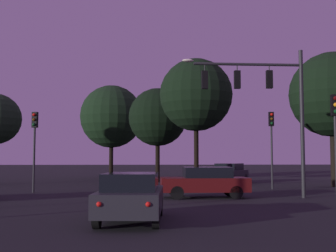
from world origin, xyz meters
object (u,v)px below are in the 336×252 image
Objects in this scene: car_crossing_left at (205,182)px; tree_lot_edge at (196,95)px; traffic_signal_mast_arm at (265,96)px; traffic_light_far_side at (335,127)px; traffic_light_corner_right at (34,136)px; tree_center_horizon at (112,117)px; car_nearside_lane at (131,196)px; car_far_lane at (229,173)px; tree_right_cluster at (332,95)px; traffic_light_median at (272,135)px; tree_behind_sign at (158,117)px.

car_crossing_left is 0.51× the size of tree_lot_edge.
traffic_light_far_side is (2.02, -3.31, -1.80)m from traffic_signal_mast_arm.
tree_center_horizon is (3.16, 15.95, 2.62)m from traffic_light_corner_right.
traffic_signal_mast_arm is 1.75× the size of car_nearside_lane.
tree_center_horizon is (-9.18, 19.87, 0.79)m from traffic_signal_mast_arm.
traffic_light_far_side is 1.01× the size of car_far_lane.
car_nearside_lane is 8.43m from car_crossing_left.
car_far_lane is 0.50× the size of tree_right_cluster.
traffic_light_far_side is at bearing -26.71° from traffic_light_corner_right.
traffic_light_median is 0.55× the size of tree_center_horizon.
tree_right_cluster is at bearing 48.32° from car_nearside_lane.
tree_behind_sign reaches higher than car_crossing_left.
tree_lot_edge reaches higher than traffic_light_corner_right.
tree_right_cluster reaches higher than car_nearside_lane.
traffic_signal_mast_arm is 1.69× the size of car_crossing_left.
tree_right_cluster is at bearing -37.28° from car_far_lane.
car_nearside_lane is 0.48× the size of tree_center_horizon.
tree_right_cluster is (13.40, 15.05, 5.53)m from car_nearside_lane.
car_nearside_lane is at bearing -62.37° from traffic_light_corner_right.
traffic_light_far_side reaches higher than traffic_light_corner_right.
tree_behind_sign is (-1.94, 13.51, 4.48)m from car_crossing_left.
traffic_light_far_side reaches higher than car_far_lane.
tree_lot_edge is (9.78, 3.70, 2.96)m from traffic_light_corner_right.
traffic_light_median is at bearing -51.78° from tree_center_horizon.
tree_behind_sign is 0.88× the size of tree_lot_edge.
traffic_light_far_side is 0.61× the size of tree_behind_sign.
traffic_signal_mast_arm is at bearing 121.42° from traffic_light_far_side.
traffic_light_median reaches higher than car_nearside_lane.
car_crossing_left is at bearing -81.84° from tree_behind_sign.
car_crossing_left is 13.57m from tree_right_cluster.
car_nearside_lane is 0.92× the size of car_far_lane.
car_far_lane is at bearing 57.12° from tree_lot_edge.
tree_lot_edge is at bearing 112.75° from traffic_light_far_side.
car_nearside_lane is at bearing -109.61° from car_far_lane.
tree_lot_edge is (6.62, -12.25, 0.34)m from tree_center_horizon.
car_crossing_left is 21.07m from tree_center_horizon.
traffic_light_median reaches higher than car_far_lane.
traffic_signal_mast_arm is 0.84× the size of tree_center_horizon.
tree_behind_sign reaches higher than traffic_signal_mast_arm.
traffic_light_corner_right is 1.00× the size of car_far_lane.
traffic_signal_mast_arm is at bearing -92.85° from car_far_lane.
tree_right_cluster is (6.95, 7.72, 1.24)m from traffic_signal_mast_arm.
car_far_lane is (7.08, 19.87, 0.00)m from car_nearside_lane.
car_far_lane is (-1.40, 15.84, -2.49)m from traffic_light_far_side.
tree_center_horizon reaches higher than tree_behind_sign.
traffic_signal_mast_arm is 10.66m from car_nearside_lane.
tree_right_cluster is (4.93, 11.03, 3.04)m from traffic_light_far_side.
traffic_signal_mast_arm is 1.59× the size of traffic_light_far_side.
traffic_signal_mast_arm is at bearing -7.01° from car_crossing_left.
traffic_signal_mast_arm is 5.26m from car_crossing_left.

